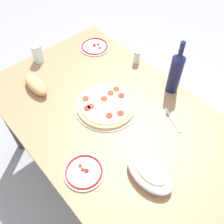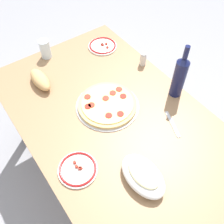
{
  "view_description": "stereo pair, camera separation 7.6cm",
  "coord_description": "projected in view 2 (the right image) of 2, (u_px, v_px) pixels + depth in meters",
  "views": [
    {
      "loc": [
        0.63,
        -0.55,
        1.81
      ],
      "look_at": [
        0.0,
        0.0,
        0.74
      ],
      "focal_mm": 41.11,
      "sensor_mm": 36.0,
      "label": 1
    },
    {
      "loc": [
        0.68,
        -0.49,
        1.81
      ],
      "look_at": [
        0.0,
        0.0,
        0.74
      ],
      "focal_mm": 41.11,
      "sensor_mm": 36.0,
      "label": 2
    }
  ],
  "objects": [
    {
      "name": "bread_loaf",
      "position": [
        40.0,
        80.0,
        1.49
      ],
      "size": [
        0.2,
        0.08,
        0.08
      ],
      "primitive_type": "ellipsoid",
      "color": "tan",
      "rests_on": "dining_table"
    },
    {
      "name": "side_plate_far",
      "position": [
        78.0,
        169.0,
        1.18
      ],
      "size": [
        0.19,
        0.19,
        0.02
      ],
      "color": "white",
      "rests_on": "dining_table"
    },
    {
      "name": "fork_right",
      "position": [
        172.0,
        124.0,
        1.34
      ],
      "size": [
        0.16,
        0.08,
        0.0
      ],
      "primitive_type": "cube",
      "rotation": [
        0.0,
        0.0,
        5.91
      ],
      "color": "#B7B7BC",
      "rests_on": "dining_table"
    },
    {
      "name": "pepperoni_pizza",
      "position": [
        107.0,
        104.0,
        1.41
      ],
      "size": [
        0.35,
        0.35,
        0.03
      ],
      "color": "#B7B7BC",
      "rests_on": "dining_table"
    },
    {
      "name": "wine_bottle",
      "position": [
        180.0,
        76.0,
        1.37
      ],
      "size": [
        0.07,
        0.07,
        0.33
      ],
      "color": "#141942",
      "rests_on": "dining_table"
    },
    {
      "name": "baked_pasta_dish",
      "position": [
        143.0,
        175.0,
        1.12
      ],
      "size": [
        0.24,
        0.15,
        0.08
      ],
      "color": "white",
      "rests_on": "dining_table"
    },
    {
      "name": "spice_shaker",
      "position": [
        143.0,
        59.0,
        1.6
      ],
      "size": [
        0.04,
        0.04,
        0.09
      ],
      "color": "silver",
      "rests_on": "dining_table"
    },
    {
      "name": "dining_table",
      "position": [
        112.0,
        127.0,
        1.46
      ],
      "size": [
        1.44,
        0.91,
        0.71
      ],
      "color": "#93704C",
      "rests_on": "ground"
    },
    {
      "name": "side_plate_near",
      "position": [
        103.0,
        46.0,
        1.73
      ],
      "size": [
        0.19,
        0.19,
        0.02
      ],
      "color": "white",
      "rests_on": "dining_table"
    },
    {
      "name": "ground_plane",
      "position": [
        112.0,
        172.0,
        1.94
      ],
      "size": [
        8.0,
        8.0,
        0.0
      ],
      "primitive_type": "plane",
      "color": "gray",
      "rests_on": "ground"
    },
    {
      "name": "water_glass",
      "position": [
        45.0,
        49.0,
        1.63
      ],
      "size": [
        0.07,
        0.07,
        0.12
      ],
      "primitive_type": "cylinder",
      "color": "silver",
      "rests_on": "dining_table"
    }
  ]
}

